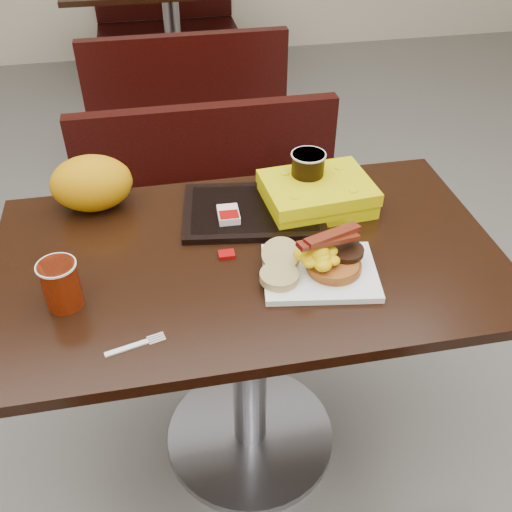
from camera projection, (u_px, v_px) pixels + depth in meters
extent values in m
cube|color=gray|center=(250.00, 437.00, 1.85)|extent=(6.00, 7.00, 0.01)
cube|color=white|center=(320.00, 272.00, 1.31)|extent=(0.28, 0.24, 0.02)
cylinder|color=#944B18|center=(334.00, 264.00, 1.30)|extent=(0.16, 0.16, 0.03)
cylinder|color=black|center=(345.00, 251.00, 1.31)|extent=(0.10, 0.10, 0.01)
ellipsoid|color=yellow|center=(319.00, 255.00, 1.27)|extent=(0.09, 0.08, 0.05)
cylinder|color=tan|center=(279.00, 277.00, 1.28)|extent=(0.09, 0.09, 0.02)
cylinder|color=tan|center=(281.00, 255.00, 1.32)|extent=(0.11, 0.11, 0.05)
cylinder|color=#952105|center=(61.00, 285.00, 1.21)|extent=(0.09, 0.09, 0.11)
cube|color=white|center=(337.00, 272.00, 1.32)|extent=(0.10, 0.15, 0.00)
cube|color=#BD2708|center=(213.00, 232.00, 1.44)|extent=(0.05, 0.05, 0.01)
cube|color=#8C0504|center=(227.00, 254.00, 1.37)|extent=(0.04, 0.03, 0.01)
cube|color=black|center=(253.00, 211.00, 1.50)|extent=(0.39, 0.30, 0.02)
cube|color=silver|center=(228.00, 215.00, 1.46)|extent=(0.06, 0.07, 0.02)
cylinder|color=black|center=(307.00, 174.00, 1.52)|extent=(0.09, 0.09, 0.12)
cube|color=#D3C703|center=(317.00, 194.00, 1.51)|extent=(0.29, 0.23, 0.07)
ellipsoid|color=#DA9607|center=(92.00, 183.00, 1.49)|extent=(0.25, 0.21, 0.14)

